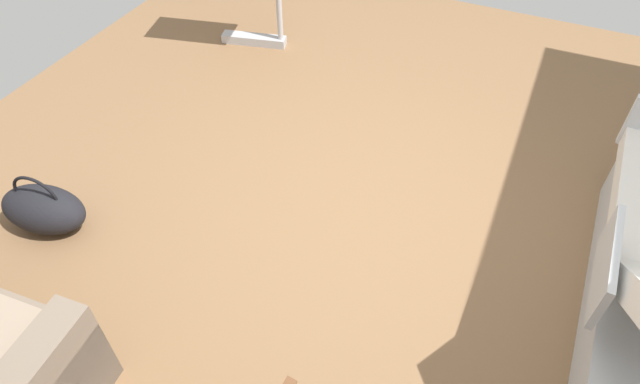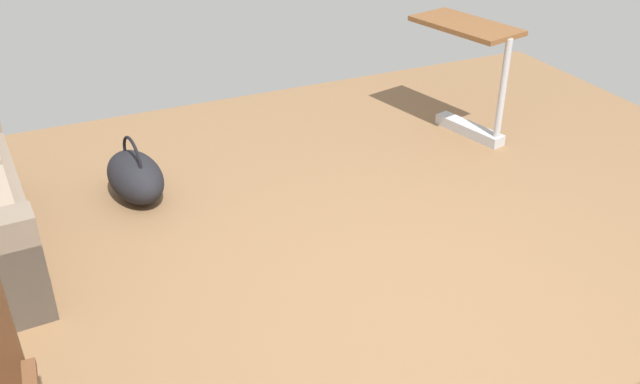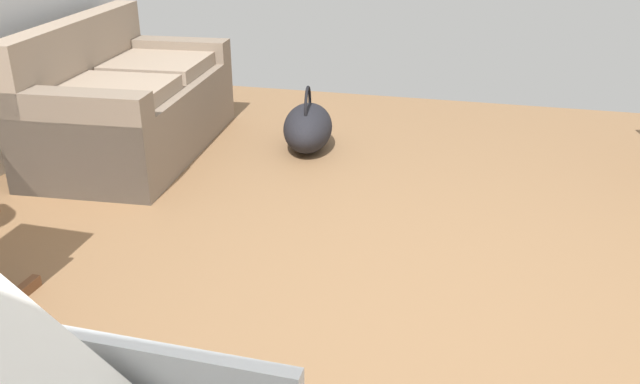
# 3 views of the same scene
# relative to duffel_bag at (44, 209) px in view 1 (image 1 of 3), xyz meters

# --- Properties ---
(ground_plane) EXTENTS (6.52, 6.52, 0.00)m
(ground_plane) POSITION_rel_duffel_bag_xyz_m (-1.87, -0.91, -0.15)
(ground_plane) COLOR olive
(duffel_bag) EXTENTS (0.60, 0.40, 0.43)m
(duffel_bag) POSITION_rel_duffel_bag_xyz_m (0.00, 0.00, 0.00)
(duffel_bag) COLOR black
(duffel_bag) RESTS_ON ground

